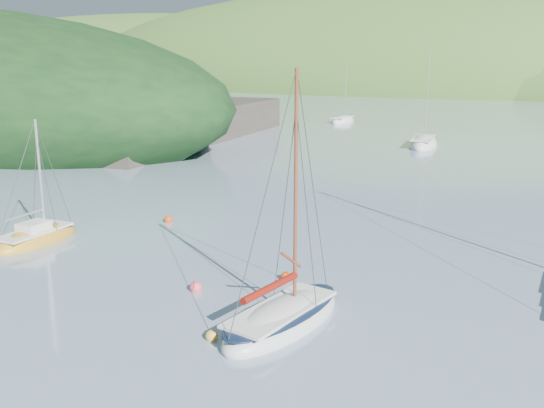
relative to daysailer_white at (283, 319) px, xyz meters
The scene contains 6 objects.
ground 3.19m from the daysailer_white, behind, with size 700.00×700.00×0.00m, color #748AA0.
daysailer_white is the anchor object (origin of this frame).
sailboat_yellow 14.65m from the daysailer_white, behind, with size 2.33×4.90×6.29m.
distant_sloop_a 43.58m from the daysailer_white, 101.32° to the left, with size 3.90×7.63×10.39m.
distant_sloop_c 64.39m from the daysailer_white, 112.61° to the left, with size 2.17×5.87×8.32m.
mooring_buoys 5.28m from the daysailer_white, 112.51° to the left, with size 20.43×13.50×0.48m.
Camera 1 is at (12.22, -15.45, 8.49)m, focal length 40.00 mm.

